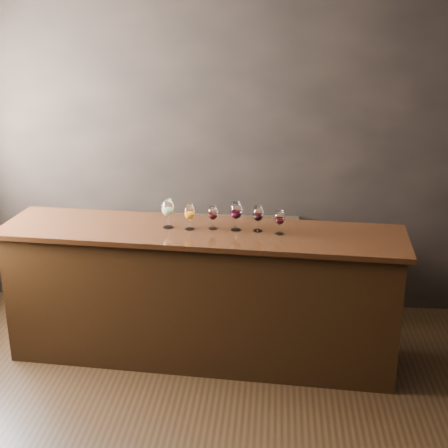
# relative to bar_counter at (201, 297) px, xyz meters

# --- Properties ---
(room_shell) EXTENTS (5.02, 4.52, 2.81)m
(room_shell) POSITION_rel_bar_counter_xyz_m (0.00, -1.16, 1.30)
(room_shell) COLOR black
(room_shell) RESTS_ON ground
(bar_counter) EXTENTS (2.93, 0.83, 1.01)m
(bar_counter) POSITION_rel_bar_counter_xyz_m (0.00, 0.00, 0.00)
(bar_counter) COLOR black
(bar_counter) RESTS_ON ground
(bar_top) EXTENTS (3.03, 0.90, 0.04)m
(bar_top) POSITION_rel_bar_counter_xyz_m (0.00, 0.00, 0.53)
(bar_top) COLOR black
(bar_top) RESTS_ON bar_counter
(back_bar_shelf) EXTENTS (2.39, 0.40, 0.86)m
(back_bar_shelf) POSITION_rel_bar_counter_xyz_m (-0.44, 0.76, -0.08)
(back_bar_shelf) COLOR black
(back_bar_shelf) RESTS_ON ground
(glass_white) EXTENTS (0.09, 0.09, 0.22)m
(glass_white) POSITION_rel_bar_counter_xyz_m (-0.25, 0.03, 0.69)
(glass_white) COLOR white
(glass_white) RESTS_ON bar_top
(glass_amber) EXTENTS (0.08, 0.08, 0.19)m
(glass_amber) POSITION_rel_bar_counter_xyz_m (-0.08, 0.00, 0.67)
(glass_amber) COLOR white
(glass_amber) RESTS_ON bar_top
(glass_red_a) EXTENTS (0.07, 0.07, 0.17)m
(glass_red_a) POSITION_rel_bar_counter_xyz_m (0.09, 0.03, 0.66)
(glass_red_a) COLOR white
(glass_red_a) RESTS_ON bar_top
(glass_red_b) EXTENTS (0.09, 0.09, 0.21)m
(glass_red_b) POSITION_rel_bar_counter_xyz_m (0.26, 0.02, 0.69)
(glass_red_b) COLOR white
(glass_red_b) RESTS_ON bar_top
(glass_red_c) EXTENTS (0.08, 0.08, 0.19)m
(glass_red_c) POSITION_rel_bar_counter_xyz_m (0.42, 0.01, 0.67)
(glass_red_c) COLOR white
(glass_red_c) RESTS_ON bar_top
(glass_red_d) EXTENTS (0.07, 0.07, 0.18)m
(glass_red_d) POSITION_rel_bar_counter_xyz_m (0.58, -0.04, 0.66)
(glass_red_d) COLOR white
(glass_red_d) RESTS_ON bar_top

